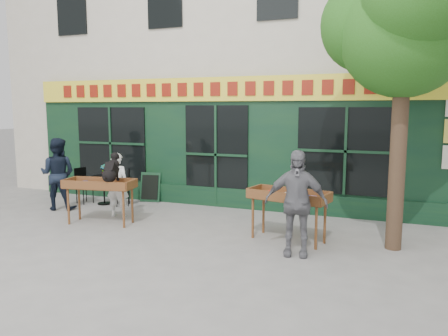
{
  "coord_description": "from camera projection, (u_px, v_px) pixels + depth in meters",
  "views": [
    {
      "loc": [
        4.23,
        -7.94,
        2.53
      ],
      "look_at": [
        0.93,
        0.5,
        1.28
      ],
      "focal_mm": 35.0,
      "sensor_mm": 36.0,
      "label": 1
    }
  ],
  "objects": [
    {
      "name": "bistro_table",
      "position": [
        104.0,
        184.0,
        11.51
      ],
      "size": [
        0.6,
        0.6,
        0.76
      ],
      "color": "black",
      "rests_on": "ground"
    },
    {
      "name": "street_tree",
      "position": [
        408.0,
        14.0,
        7.39
      ],
      "size": [
        3.05,
        2.9,
        5.6
      ],
      "color": "#382619",
      "rests_on": "ground"
    },
    {
      "name": "woman",
      "position": [
        117.0,
        185.0,
        10.14
      ],
      "size": [
        0.6,
        0.44,
        1.51
      ],
      "primitive_type": "imported",
      "rotation": [
        0.0,
        0.0,
        3.3
      ],
      "color": "white",
      "rests_on": "ground"
    },
    {
      "name": "chalkboard",
      "position": [
        150.0,
        187.0,
        11.85
      ],
      "size": [
        0.58,
        0.28,
        0.79
      ],
      "rotation": [
        0.0,
        0.0,
        0.17
      ],
      "color": "black",
      "rests_on": "ground"
    },
    {
      "name": "bistro_chair_left",
      "position": [
        82.0,
        182.0,
        11.67
      ],
      "size": [
        0.45,
        0.44,
        0.95
      ],
      "rotation": [
        0.0,
        0.0,
        1.3
      ],
      "color": "black",
      "rests_on": "ground"
    },
    {
      "name": "building",
      "position": [
        259.0,
        31.0,
        14.02
      ],
      "size": [
        14.0,
        7.26,
        10.0
      ],
      "color": "beige",
      "rests_on": "ground"
    },
    {
      "name": "book_cart_center",
      "position": [
        100.0,
        187.0,
        9.53
      ],
      "size": [
        1.58,
        0.84,
        0.99
      ],
      "rotation": [
        0.0,
        0.0,
        0.16
      ],
      "color": "brown",
      "rests_on": "ground"
    },
    {
      "name": "ground",
      "position": [
        175.0,
        229.0,
        9.2
      ],
      "size": [
        80.0,
        80.0,
        0.0
      ],
      "primitive_type": "plane",
      "color": "slate",
      "rests_on": "ground"
    },
    {
      "name": "dog",
      "position": [
        111.0,
        167.0,
        9.3
      ],
      "size": [
        0.43,
        0.65,
        0.6
      ],
      "primitive_type": null,
      "rotation": [
        0.0,
        0.0,
        0.16
      ],
      "color": "black",
      "rests_on": "book_cart_center"
    },
    {
      "name": "bistro_chair_right",
      "position": [
        126.0,
        184.0,
        11.37
      ],
      "size": [
        0.5,
        0.49,
        0.95
      ],
      "rotation": [
        0.0,
        0.0,
        -1.05
      ],
      "color": "black",
      "rests_on": "ground"
    },
    {
      "name": "potted_plant",
      "position": [
        103.0,
        170.0,
        11.46
      ],
      "size": [
        0.16,
        0.11,
        0.3
      ],
      "primitive_type": "imported",
      "rotation": [
        0.0,
        0.0,
        -0.01
      ],
      "color": "gray",
      "rests_on": "bistro_table"
    },
    {
      "name": "man_left",
      "position": [
        58.0,
        174.0,
        10.88
      ],
      "size": [
        1.05,
        0.94,
        1.8
      ],
      "primitive_type": "imported",
      "rotation": [
        0.0,
        0.0,
        3.48
      ],
      "color": "black",
      "rests_on": "ground"
    },
    {
      "name": "book_cart_right",
      "position": [
        289.0,
        199.0,
        8.29
      ],
      "size": [
        1.6,
        0.91,
        0.99
      ],
      "rotation": [
        0.0,
        0.0,
        -0.21
      ],
      "color": "brown",
      "rests_on": "ground"
    },
    {
      "name": "man_right",
      "position": [
        296.0,
        203.0,
        7.47
      ],
      "size": [
        1.13,
        0.6,
        1.84
      ],
      "primitive_type": "imported",
      "rotation": [
        0.0,
        0.0,
        0.14
      ],
      "color": "slate",
      "rests_on": "ground"
    }
  ]
}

